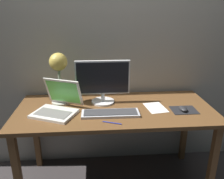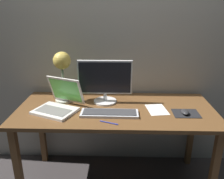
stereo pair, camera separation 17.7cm
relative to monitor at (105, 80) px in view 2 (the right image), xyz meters
name	(u,v)px [view 2 (the right image)]	position (x,y,z in m)	size (l,w,h in m)	color
back_wall	(117,33)	(0.09, 0.28, 0.36)	(4.80, 0.06, 2.60)	#9E998E
desk	(116,117)	(0.09, -0.12, -0.28)	(1.60, 0.70, 0.74)	brown
monitor	(105,80)	(0.00, 0.00, 0.00)	(0.45, 0.20, 0.37)	silver
keyboard_main	(109,113)	(0.05, -0.24, -0.19)	(0.44, 0.15, 0.03)	silver
laptop	(60,101)	(-0.35, -0.14, -0.13)	(0.41, 0.42, 0.25)	silver
desk_lamp	(62,66)	(-0.36, 0.02, 0.11)	(0.16, 0.16, 0.43)	beige
mousepad	(186,113)	(0.64, -0.21, -0.20)	(0.20, 0.16, 0.00)	black
mouse	(185,112)	(0.63, -0.22, -0.18)	(0.06, 0.10, 0.03)	#28282B
paper_sheet_near_mouse	(157,110)	(0.43, -0.14, -0.20)	(0.15, 0.21, 0.00)	white
pen	(109,123)	(0.05, -0.38, -0.19)	(0.01, 0.01, 0.14)	#2633A5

